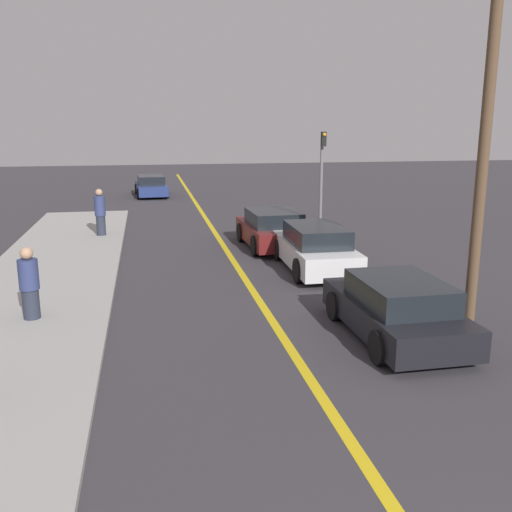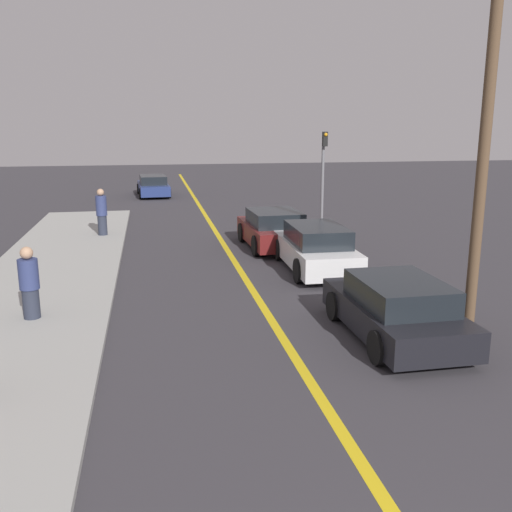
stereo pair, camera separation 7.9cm
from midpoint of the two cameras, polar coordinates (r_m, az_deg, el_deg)
road_center_line at (r=20.50m, az=-2.98°, el=0.93°), size 0.20×60.00×0.01m
sidewalk_left at (r=16.07m, az=-20.52°, el=-3.15°), size 3.81×26.70×0.13m
car_near_right_lane at (r=12.09m, az=13.97°, el=-5.19°), size 1.96×4.02×1.28m
car_ahead_center at (r=17.22m, az=6.07°, el=0.78°), size 1.90×4.45×1.39m
car_far_distant at (r=20.25m, az=1.90°, el=2.67°), size 2.12×3.98×1.35m
car_parked_left_lot at (r=35.31m, az=-10.17°, el=6.90°), size 2.03×4.32×1.25m
pedestrian_far_standing at (r=13.43m, az=-21.57°, el=-2.56°), size 0.43×0.43×1.62m
pedestrian_by_sign at (r=22.63m, az=-15.08°, el=4.25°), size 0.41×0.41×1.78m
traffic_light at (r=22.59m, az=6.82°, el=8.32°), size 0.18×0.40×4.01m
utility_pole at (r=12.92m, az=22.02°, el=10.11°), size 0.24×0.24×7.74m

